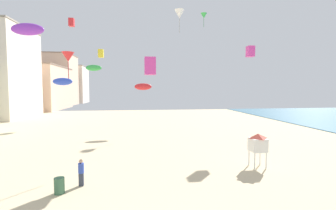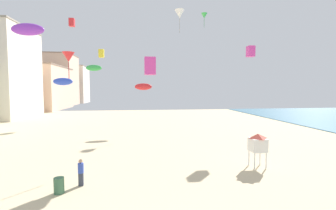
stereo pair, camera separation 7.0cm
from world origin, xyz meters
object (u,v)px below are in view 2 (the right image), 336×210
at_px(lifeguard_stand, 258,143).
at_px(kite_green_delta, 204,16).
at_px(kite_flyer, 81,171).
at_px(kite_white_delta, 180,14).
at_px(kite_red_parafoil, 143,87).
at_px(kite_green_parafoil_2, 94,68).
at_px(kite_blue_parafoil, 63,82).
at_px(kite_magenta_box, 251,51).
at_px(kite_magenta_box_2, 150,66).
at_px(kite_red_delta, 68,57).
at_px(kite_yellow_box, 101,53).
at_px(kite_purple_parafoil, 28,29).
at_px(beach_trash_bin, 59,185).
at_px(kite_red_box, 72,22).

height_order(lifeguard_stand, kite_green_delta, kite_green_delta).
xyz_separation_m(kite_flyer, kite_white_delta, (8.32, 13.28, 13.74)).
xyz_separation_m(kite_red_parafoil, kite_green_parafoil_2, (-5.22, -8.01, 1.84)).
bearing_deg(kite_blue_parafoil, kite_magenta_box, -2.17).
bearing_deg(kite_green_delta, kite_white_delta, -114.92).
distance_m(kite_white_delta, kite_blue_parafoil, 15.23).
bearing_deg(kite_magenta_box_2, kite_magenta_box, 27.26).
distance_m(kite_red_delta, kite_blue_parafoil, 9.96).
xyz_separation_m(kite_green_parafoil_2, kite_magenta_box_2, (5.56, -5.50, -0.28)).
bearing_deg(kite_magenta_box_2, kite_red_delta, 124.70).
xyz_separation_m(kite_magenta_box_2, kite_yellow_box, (-7.92, 25.99, 4.78)).
xyz_separation_m(kite_flyer, kite_yellow_box, (-3.45, 31.26, 11.66)).
distance_m(kite_magenta_box_2, kite_purple_parafoil, 10.46).
xyz_separation_m(kite_magenta_box, kite_white_delta, (-7.90, 1.95, 4.48)).
xyz_separation_m(lifeguard_stand, kite_magenta_box, (3.85, 9.34, 8.35)).
xyz_separation_m(kite_green_parafoil_2, kite_blue_parafoil, (-3.52, 1.35, -1.38)).
bearing_deg(kite_magenta_box, kite_green_parafoil_2, -178.14).
distance_m(beach_trash_bin, kite_red_delta, 24.86).
distance_m(kite_red_box, kite_yellow_box, 15.73).
height_order(beach_trash_bin, kite_green_delta, kite_green_delta).
bearing_deg(kite_red_box, kite_white_delta, -10.38).
xyz_separation_m(kite_green_delta, kite_blue_parafoil, (-20.31, -17.05, -12.87)).
bearing_deg(beach_trash_bin, kite_white_delta, 56.79).
bearing_deg(kite_red_box, kite_green_parafoil_2, -55.28).
bearing_deg(kite_magenta_box, kite_red_delta, 156.69).
height_order(kite_green_delta, kite_red_delta, kite_green_delta).
distance_m(kite_green_delta, kite_yellow_box, 20.50).
relative_size(kite_red_delta, kite_blue_parafoil, 1.88).
bearing_deg(kite_flyer, kite_white_delta, -144.88).
bearing_deg(lifeguard_stand, kite_red_box, 120.95).
bearing_deg(kite_purple_parafoil, kite_red_box, 83.56).
xyz_separation_m(kite_green_delta, kite_white_delta, (-7.38, -15.89, -4.91)).
relative_size(beach_trash_bin, kite_red_parafoil, 0.37).
bearing_deg(lifeguard_stand, kite_red_parafoil, 96.13).
bearing_deg(kite_yellow_box, kite_red_parafoil, -58.74).
xyz_separation_m(kite_magenta_box, kite_blue_parafoil, (-20.84, 0.79, -3.48)).
relative_size(kite_flyer, kite_magenta_box, 1.35).
height_order(kite_yellow_box, kite_purple_parafoil, kite_yellow_box).
distance_m(kite_red_box, kite_magenta_box_2, 14.97).
relative_size(lifeguard_stand, kite_white_delta, 0.96).
xyz_separation_m(beach_trash_bin, kite_red_box, (-3.48, 16.55, 13.47)).
height_order(kite_red_box, kite_green_parafoil_2, kite_red_box).
distance_m(kite_red_box, kite_blue_parafoil, 8.02).
height_order(kite_green_delta, kite_magenta_box_2, kite_green_delta).
height_order(beach_trash_bin, kite_blue_parafoil, kite_blue_parafoil).
distance_m(kite_green_delta, kite_green_parafoil_2, 27.43).
bearing_deg(kite_white_delta, kite_yellow_box, 123.22).
xyz_separation_m(beach_trash_bin, kite_yellow_box, (-2.48, 32.19, 12.13)).
bearing_deg(kite_magenta_box, kite_red_box, 168.28).
bearing_deg(kite_green_parafoil_2, kite_red_box, 124.72).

